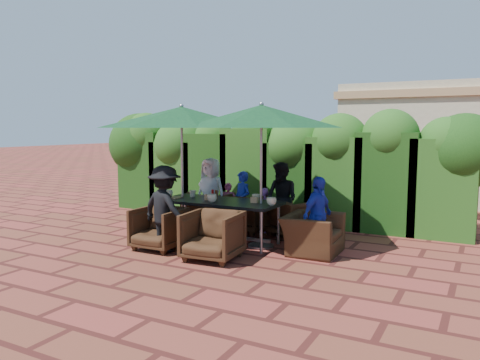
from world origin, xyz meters
The scene contains 32 objects.
ground centered at (0.00, 0.00, 0.00)m, with size 80.00×80.00×0.00m, color maroon.
dining_table centered at (0.04, -0.06, 0.67)m, with size 2.17×0.90×0.75m.
umbrella_left centered at (-0.73, -0.10, 2.21)m, with size 2.96×2.96×2.46m.
umbrella_right centered at (0.82, -0.01, 2.21)m, with size 2.78×2.78×2.46m.
chair_far_left centered at (-0.86, 0.80, 0.40)m, with size 0.77×0.72×0.79m, color black.
chair_far_mid centered at (0.02, 0.89, 0.40)m, with size 0.78×0.73×0.81m, color black.
chair_far_right centered at (0.99, 0.97, 0.38)m, with size 0.74×0.70×0.77m, color black.
chair_near_left centered at (-0.61, -0.97, 0.39)m, with size 0.76×0.71×0.78m, color black.
chair_near_right centered at (0.51, -1.08, 0.41)m, with size 0.81×0.75×0.83m, color black.
chair_end_right centered at (1.74, 0.01, 0.42)m, with size 0.96×0.63×0.84m, color black.
adult_far_left centered at (-0.73, 0.89, 0.71)m, with size 0.70×0.42×1.43m, color white.
adult_far_mid centered at (-0.04, 0.94, 0.59)m, with size 0.42×0.35×1.18m, color #2132B7.
adult_far_right centered at (0.80, 0.94, 0.69)m, with size 0.67×0.41×1.39m, color black.
adult_near_left centered at (-0.43, -1.04, 0.71)m, with size 0.91×0.42×1.42m, color black.
adult_end_right centered at (1.82, 0.01, 0.63)m, with size 0.74×0.37×1.26m, color #2132B7.
child_left centered at (-0.42, 1.06, 0.46)m, with size 0.33×0.27×0.91m, color #DB4D7E.
child_right centered at (0.40, 1.01, 0.43)m, with size 0.31×0.25×0.87m, color #9A4FAD.
pedestrian_a centered at (1.87, 4.26, 0.85)m, with size 1.58×0.56×1.69m, color #2E8C26.
pedestrian_b centered at (2.57, 4.44, 0.96)m, with size 0.92×0.56×1.92m, color #DB4D7E.
pedestrian_c centered at (3.65, 4.34, 0.79)m, with size 1.01×0.47×1.59m, color gray.
cup_a centered at (-0.97, -0.23, 0.82)m, with size 0.18×0.18×0.14m, color beige.
cup_b centered at (-0.62, 0.06, 0.81)m, with size 0.13×0.13×0.12m, color beige.
cup_c centered at (0.02, -0.29, 0.82)m, with size 0.17×0.17×0.14m, color beige.
cup_d centered at (0.66, 0.12, 0.82)m, with size 0.14×0.14×0.13m, color beige.
cup_e centered at (1.06, -0.11, 0.82)m, with size 0.17×0.17×0.13m, color beige.
ketchup_bottle centered at (-0.16, 0.02, 0.83)m, with size 0.04×0.04×0.17m, color #B20C0A.
sauce_bottle centered at (-0.05, -0.02, 0.83)m, with size 0.04×0.04×0.17m, color #4C230C.
serving_tray centered at (-0.89, -0.23, 0.76)m, with size 0.35×0.25×0.02m, color #9A6D4A.
number_block_left centered at (-0.16, -0.13, 0.80)m, with size 0.12×0.06×0.10m, color tan.
number_block_right centered at (0.70, -0.02, 0.80)m, with size 0.12×0.06×0.10m, color tan.
hedge_wall centered at (-0.21, 2.32, 1.32)m, with size 9.10×1.60×2.41m.
building centered at (3.50, 6.99, 1.61)m, with size 6.20×3.08×3.20m.
Camera 1 is at (4.21, -7.11, 2.04)m, focal length 35.00 mm.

